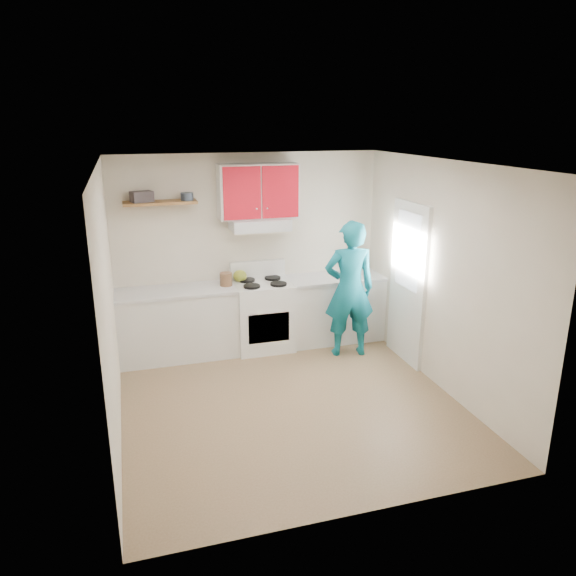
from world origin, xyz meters
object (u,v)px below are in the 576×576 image
object	(u,v)px
stove	(263,316)
person	(349,289)
crock	(226,280)
tin	(187,197)
kettle	(240,276)

from	to	relation	value
stove	person	distance (m)	1.24
stove	crock	world-z (taller)	crock
crock	person	bearing A→B (deg)	-20.06
stove	tin	bearing A→B (deg)	170.81
kettle	stove	bearing A→B (deg)	-49.98
tin	person	size ratio (longest dim) A/B	0.09
tin	kettle	xyz separation A→B (m)	(0.65, 0.01, -1.09)
tin	person	bearing A→B (deg)	-19.20
stove	crock	distance (m)	0.72
person	tin	bearing A→B (deg)	-9.68
crock	kettle	bearing A→B (deg)	33.10
tin	person	xyz separation A→B (m)	(1.95, -0.68, -1.18)
crock	person	xyz separation A→B (m)	(1.51, -0.55, -0.10)
kettle	crock	distance (m)	0.26
tin	crock	xyz separation A→B (m)	(0.43, -0.13, -1.09)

